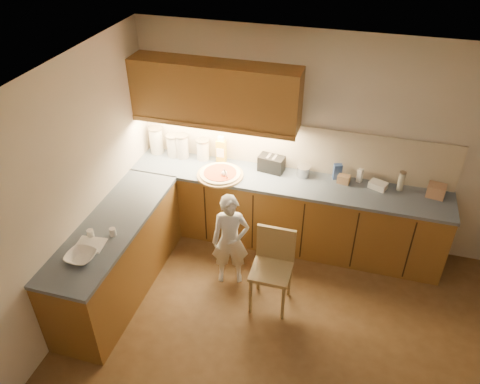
# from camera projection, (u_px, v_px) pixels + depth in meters

# --- Properties ---
(room) EXTENTS (4.54, 4.50, 2.62)m
(room) POSITION_uv_depth(u_px,v_px,m) (296.00, 222.00, 3.63)
(room) COLOR brown
(room) RESTS_ON ground
(l_counter) EXTENTS (3.77, 2.62, 0.92)m
(l_counter) POSITION_uv_depth(u_px,v_px,m) (231.00, 226.00, 5.51)
(l_counter) COLOR brown
(l_counter) RESTS_ON ground
(backsplash) EXTENTS (3.75, 0.02, 0.58)m
(backsplash) POSITION_uv_depth(u_px,v_px,m) (293.00, 147.00, 5.54)
(backsplash) COLOR beige
(backsplash) RESTS_ON l_counter
(upper_cabinets) EXTENTS (1.95, 0.36, 0.73)m
(upper_cabinets) POSITION_uv_depth(u_px,v_px,m) (215.00, 93.00, 5.26)
(upper_cabinets) COLOR brown
(upper_cabinets) RESTS_ON ground
(pizza_on_board) EXTENTS (0.55, 0.55, 0.22)m
(pizza_on_board) POSITION_uv_depth(u_px,v_px,m) (220.00, 174.00, 5.54)
(pizza_on_board) COLOR tan
(pizza_on_board) RESTS_ON l_counter
(child) EXTENTS (0.48, 0.38, 1.14)m
(child) POSITION_uv_depth(u_px,v_px,m) (230.00, 240.00, 5.13)
(child) COLOR silver
(child) RESTS_ON ground
(wooden_chair) EXTENTS (0.41, 0.41, 0.91)m
(wooden_chair) POSITION_uv_depth(u_px,v_px,m) (273.00, 263.00, 4.90)
(wooden_chair) COLOR tan
(wooden_chair) RESTS_ON ground
(mixing_bowl) EXTENTS (0.28, 0.28, 0.07)m
(mixing_bowl) POSITION_uv_depth(u_px,v_px,m) (81.00, 257.00, 4.35)
(mixing_bowl) COLOR white
(mixing_bowl) RESTS_ON l_counter
(canister_a) EXTENTS (0.18, 0.18, 0.35)m
(canister_a) POSITION_uv_depth(u_px,v_px,m) (156.00, 140.00, 5.91)
(canister_a) COLOR silver
(canister_a) RESTS_ON l_counter
(canister_b) EXTENTS (0.17, 0.17, 0.29)m
(canister_b) POSITION_uv_depth(u_px,v_px,m) (173.00, 145.00, 5.87)
(canister_b) COLOR white
(canister_b) RESTS_ON l_counter
(canister_c) EXTENTS (0.16, 0.16, 0.31)m
(canister_c) POSITION_uv_depth(u_px,v_px,m) (182.00, 146.00, 5.83)
(canister_c) COLOR beige
(canister_c) RESTS_ON l_counter
(canister_d) EXTENTS (0.17, 0.17, 0.27)m
(canister_d) POSITION_uv_depth(u_px,v_px,m) (203.00, 149.00, 5.81)
(canister_d) COLOR white
(canister_d) RESTS_ON l_counter
(oil_jug) EXTENTS (0.12, 0.09, 0.35)m
(oil_jug) POSITION_uv_depth(u_px,v_px,m) (221.00, 150.00, 5.73)
(oil_jug) COLOR gold
(oil_jug) RESTS_ON l_counter
(toaster) EXTENTS (0.32, 0.21, 0.20)m
(toaster) POSITION_uv_depth(u_px,v_px,m) (271.00, 164.00, 5.60)
(toaster) COLOR black
(toaster) RESTS_ON l_counter
(steel_pot) EXTENTS (0.16, 0.16, 0.13)m
(steel_pot) POSITION_uv_depth(u_px,v_px,m) (303.00, 171.00, 5.53)
(steel_pot) COLOR #B8B8BD
(steel_pot) RESTS_ON l_counter
(blue_box) EXTENTS (0.11, 0.09, 0.19)m
(blue_box) POSITION_uv_depth(u_px,v_px,m) (337.00, 172.00, 5.46)
(blue_box) COLOR #2F4C8F
(blue_box) RESTS_ON l_counter
(card_box_a) EXTENTS (0.15, 0.12, 0.10)m
(card_box_a) POSITION_uv_depth(u_px,v_px,m) (344.00, 179.00, 5.41)
(card_box_a) COLOR tan
(card_box_a) RESTS_ON l_counter
(white_bottle) EXTENTS (0.07, 0.07, 0.16)m
(white_bottle) POSITION_uv_depth(u_px,v_px,m) (360.00, 175.00, 5.41)
(white_bottle) COLOR white
(white_bottle) RESTS_ON l_counter
(flat_pack) EXTENTS (0.23, 0.19, 0.08)m
(flat_pack) POSITION_uv_depth(u_px,v_px,m) (378.00, 185.00, 5.33)
(flat_pack) COLOR silver
(flat_pack) RESTS_ON l_counter
(tall_jar) EXTENTS (0.08, 0.08, 0.24)m
(tall_jar) POSITION_uv_depth(u_px,v_px,m) (401.00, 181.00, 5.25)
(tall_jar) COLOR beige
(tall_jar) RESTS_ON l_counter
(card_box_b) EXTENTS (0.21, 0.18, 0.15)m
(card_box_b) POSITION_uv_depth(u_px,v_px,m) (436.00, 191.00, 5.17)
(card_box_b) COLOR tan
(card_box_b) RESTS_ON l_counter
(dough_cloth) EXTENTS (0.29, 0.24, 0.02)m
(dough_cloth) POSITION_uv_depth(u_px,v_px,m) (90.00, 244.00, 4.53)
(dough_cloth) COLOR white
(dough_cloth) RESTS_ON l_counter
(spice_jar_a) EXTENTS (0.07, 0.07, 0.09)m
(spice_jar_a) POSITION_uv_depth(u_px,v_px,m) (90.00, 234.00, 4.61)
(spice_jar_a) COLOR silver
(spice_jar_a) RESTS_ON l_counter
(spice_jar_b) EXTENTS (0.08, 0.08, 0.08)m
(spice_jar_b) POSITION_uv_depth(u_px,v_px,m) (113.00, 232.00, 4.64)
(spice_jar_b) COLOR silver
(spice_jar_b) RESTS_ON l_counter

